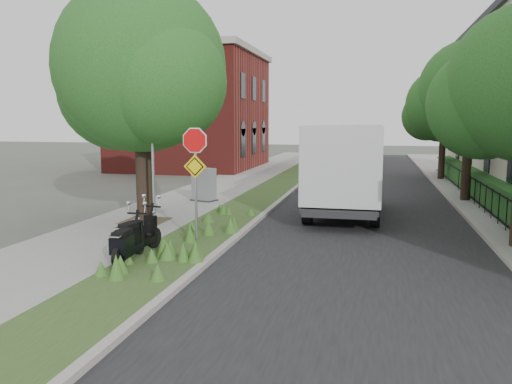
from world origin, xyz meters
TOP-DOWN VIEW (x-y plane):
  - ground at (0.00, 0.00)m, footprint 120.00×120.00m
  - sidewalk_near at (-4.25, 10.00)m, footprint 3.50×60.00m
  - verge at (-1.50, 10.00)m, footprint 2.00×60.00m
  - kerb_near at (-0.50, 10.00)m, footprint 0.20×60.00m
  - road at (3.00, 10.00)m, footprint 7.00×60.00m
  - kerb_far at (6.50, 10.00)m, footprint 0.20×60.00m
  - footpath_far at (8.20, 10.00)m, footprint 3.20×60.00m
  - street_tree_main at (-4.08, 2.86)m, footprint 6.21×5.54m
  - bare_post at (-3.20, 1.80)m, footprint 0.08×0.08m
  - bike_hoop at (-2.70, -0.60)m, footprint 0.06×0.78m
  - sign_assembly at (-1.40, 0.58)m, footprint 0.94×0.08m
  - fence_far at (7.20, 10.00)m, footprint 0.04×24.00m
  - hedge_far at (7.90, 10.00)m, footprint 1.00×24.00m
  - brick_building at (-9.50, 22.00)m, footprint 9.40×10.40m
  - far_tree_b at (6.94, 10.05)m, footprint 4.83×4.31m
  - far_tree_c at (6.94, 18.04)m, footprint 4.37×3.89m
  - scooter_near at (-2.33, -1.18)m, footprint 0.52×1.78m
  - scooter_far at (-2.24, -1.82)m, footprint 0.42×1.69m
  - box_truck at (2.26, 5.78)m, footprint 2.54×6.14m
  - utility_cabinet at (-3.53, 7.28)m, footprint 1.18×0.98m

SIDE VIEW (x-z plane):
  - ground at x=0.00m, z-range 0.00..0.00m
  - road at x=3.00m, z-range 0.00..0.01m
  - sidewalk_near at x=-4.25m, z-range 0.00..0.12m
  - verge at x=-1.50m, z-range 0.00..0.12m
  - footpath_far at x=8.20m, z-range 0.00..0.12m
  - kerb_near at x=-0.50m, z-range 0.00..0.13m
  - kerb_far at x=6.50m, z-range 0.00..0.13m
  - bike_hoop at x=-2.70m, z-range 0.11..0.88m
  - scooter_far at x=-2.24m, z-range 0.11..0.91m
  - scooter_near at x=-2.33m, z-range 0.11..0.96m
  - fence_far at x=7.20m, z-range 0.17..1.17m
  - hedge_far at x=7.90m, z-range 0.12..1.22m
  - utility_cabinet at x=-3.53m, z-range 0.09..1.44m
  - box_truck at x=2.26m, z-range 0.42..3.18m
  - bare_post at x=-3.20m, z-range 0.12..4.12m
  - sign_assembly at x=-1.40m, z-range 0.72..3.94m
  - far_tree_c at x=6.94m, z-range 0.99..6.92m
  - brick_building at x=-9.50m, z-range 0.06..8.36m
  - far_tree_b at x=6.94m, z-range 1.09..7.65m
  - street_tree_main at x=-4.08m, z-range 0.97..8.63m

